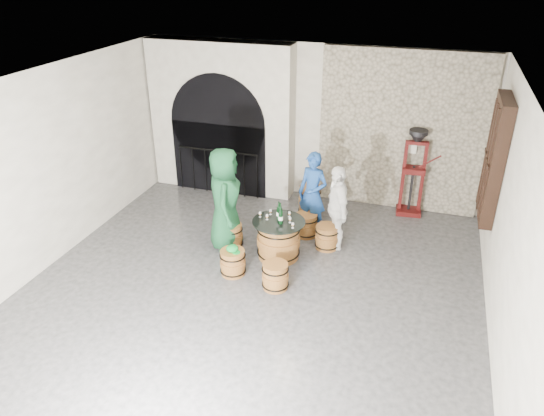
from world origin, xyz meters
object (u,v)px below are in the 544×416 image
(barrel_stool_near_left, at_px, (233,262))
(corking_press, at_px, (414,166))
(side_barrel, at_px, (310,200))
(person_green, at_px, (225,199))
(barrel_stool_far, at_px, (306,225))
(person_white, at_px, (337,208))
(wine_bottle_left, at_px, (280,214))
(person_blue, at_px, (313,194))
(barrel_stool_near_right, at_px, (275,276))
(barrel_table, at_px, (279,239))
(wine_bottle_right, at_px, (279,212))
(wine_bottle_center, at_px, (281,217))
(barrel_stool_left, at_px, (231,236))
(barrel_stool_right, at_px, (327,237))

(barrel_stool_near_left, distance_m, corking_press, 4.13)
(side_barrel, bearing_deg, person_green, -124.08)
(barrel_stool_far, xyz_separation_m, person_white, (0.59, -0.23, 0.56))
(barrel_stool_near_left, distance_m, wine_bottle_left, 1.14)
(corking_press, bearing_deg, person_blue, -147.56)
(barrel_stool_near_right, bearing_deg, corking_press, 61.32)
(person_white, bearing_deg, barrel_stool_near_right, -48.56)
(barrel_table, bearing_deg, barrel_stool_far, 73.08)
(wine_bottle_right, bearing_deg, barrel_stool_near_left, -123.47)
(person_green, xyz_separation_m, person_white, (1.86, 0.56, -0.15))
(barrel_stool_far, height_order, corking_press, corking_press)
(person_blue, height_order, person_white, person_blue)
(person_white, bearing_deg, wine_bottle_left, -80.17)
(barrel_table, distance_m, wine_bottle_left, 0.49)
(barrel_stool_far, height_order, wine_bottle_left, wine_bottle_left)
(barrel_stool_near_right, height_order, side_barrel, side_barrel)
(barrel_stool_far, relative_size, wine_bottle_right, 1.35)
(wine_bottle_left, height_order, corking_press, corking_press)
(barrel_stool_near_right, distance_m, wine_bottle_right, 1.17)
(wine_bottle_right, bearing_deg, wine_bottle_center, -61.81)
(person_white, distance_m, wine_bottle_right, 1.05)
(person_blue, height_order, wine_bottle_left, person_blue)
(person_blue, distance_m, side_barrel, 0.86)
(barrel_stool_near_right, distance_m, barrel_stool_near_left, 0.80)
(barrel_stool_near_right, relative_size, wine_bottle_left, 1.35)
(side_barrel, bearing_deg, barrel_stool_near_left, -105.20)
(barrel_stool_left, relative_size, barrel_stool_right, 1.00)
(corking_press, bearing_deg, barrel_stool_left, -147.40)
(barrel_stool_far, height_order, person_green, person_green)
(wine_bottle_center, height_order, side_barrel, wine_bottle_center)
(person_green, bearing_deg, person_blue, -71.75)
(barrel_stool_near_left, xyz_separation_m, wine_bottle_center, (0.61, 0.67, 0.61))
(barrel_stool_near_right, height_order, corking_press, corking_press)
(wine_bottle_left, bearing_deg, barrel_stool_right, 35.85)
(barrel_stool_far, relative_size, corking_press, 0.25)
(wine_bottle_left, height_order, side_barrel, wine_bottle_left)
(barrel_stool_far, height_order, person_blue, person_blue)
(barrel_stool_left, height_order, barrel_stool_right, same)
(person_blue, bearing_deg, barrel_stool_near_right, -75.64)
(wine_bottle_left, bearing_deg, person_green, 177.06)
(barrel_stool_right, bearing_deg, side_barrel, 117.51)
(barrel_table, relative_size, barrel_stool_near_right, 2.06)
(person_blue, xyz_separation_m, wine_bottle_left, (-0.31, -1.03, 0.04))
(person_green, distance_m, wine_bottle_center, 1.07)
(barrel_stool_left, bearing_deg, wine_bottle_center, -8.63)
(barrel_stool_near_right, relative_size, wine_bottle_center, 1.35)
(barrel_stool_near_left, relative_size, corking_press, 0.25)
(person_blue, relative_size, wine_bottle_left, 4.85)
(barrel_stool_left, xyz_separation_m, person_blue, (1.24, 0.98, 0.57))
(person_white, bearing_deg, barrel_table, -78.96)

